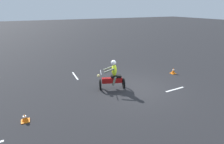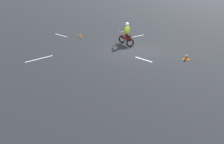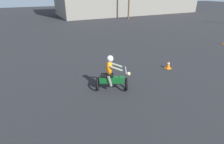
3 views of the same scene
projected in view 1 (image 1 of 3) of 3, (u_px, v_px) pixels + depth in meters
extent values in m
plane|color=black|center=(137.00, 88.00, 9.82)|extent=(120.00, 120.00, 0.00)
torus|color=black|center=(100.00, 85.00, 9.53)|extent=(0.28, 0.60, 0.60)
torus|color=black|center=(124.00, 83.00, 9.69)|extent=(0.28, 0.60, 0.60)
cube|color=maroon|center=(112.00, 80.00, 9.53)|extent=(1.12, 0.57, 0.28)
cube|color=black|center=(116.00, 76.00, 9.48)|extent=(0.61, 0.42, 0.10)
cylinder|color=silver|center=(101.00, 73.00, 9.29)|extent=(0.25, 0.68, 0.04)
sphere|color=#F2E08C|center=(98.00, 76.00, 9.34)|extent=(0.20, 0.20, 0.16)
ellipsoid|color=#CCEA26|center=(114.00, 70.00, 9.35)|extent=(0.39, 0.47, 0.64)
cylinder|color=slate|center=(108.00, 68.00, 9.48)|extent=(0.55, 0.26, 0.27)
cylinder|color=slate|center=(109.00, 71.00, 9.11)|extent=(0.55, 0.26, 0.27)
cylinder|color=slate|center=(113.00, 79.00, 9.68)|extent=(0.27, 0.19, 0.51)
cylinder|color=slate|center=(114.00, 81.00, 9.42)|extent=(0.27, 0.19, 0.51)
sphere|color=white|center=(114.00, 63.00, 9.19)|extent=(0.35, 0.35, 0.28)
cube|color=orange|center=(173.00, 73.00, 11.94)|extent=(0.32, 0.32, 0.03)
cone|color=orange|center=(173.00, 71.00, 11.87)|extent=(0.24, 0.24, 0.37)
cylinder|color=white|center=(173.00, 70.00, 11.85)|extent=(0.13, 0.13, 0.05)
cube|color=orange|center=(25.00, 121.00, 6.95)|extent=(0.32, 0.32, 0.03)
cone|color=orange|center=(25.00, 117.00, 6.89)|extent=(0.24, 0.24, 0.30)
cylinder|color=white|center=(25.00, 116.00, 6.88)|extent=(0.13, 0.13, 0.05)
cube|color=silver|center=(175.00, 89.00, 9.64)|extent=(1.31, 0.15, 0.01)
cube|color=silver|center=(75.00, 76.00, 11.55)|extent=(0.12, 1.45, 0.01)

